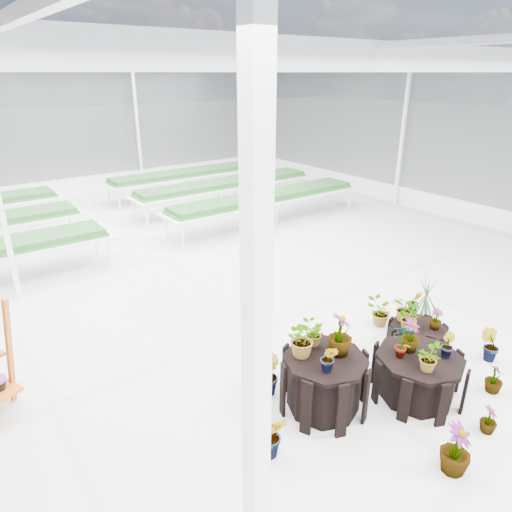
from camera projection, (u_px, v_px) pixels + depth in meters
ground_plane at (259, 336)px, 7.81m from camera, size 24.00×24.00×0.00m
greenhouse_shell at (259, 210)px, 6.96m from camera, size 18.00×24.00×4.50m
steel_frame at (259, 210)px, 6.96m from camera, size 18.00×24.00×4.50m
nursery_benches at (108, 215)px, 13.02m from camera, size 16.00×7.00×0.84m
plinth_tall at (324, 383)px, 6.02m from camera, size 1.50×1.50×0.78m
plinth_mid at (417, 376)px, 6.26m from camera, size 1.61×1.61×0.64m
plinth_low at (417, 338)px, 7.38m from camera, size 1.13×1.13×0.41m
nursery_plants at (370, 343)px, 6.63m from camera, size 4.64×3.12×1.36m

